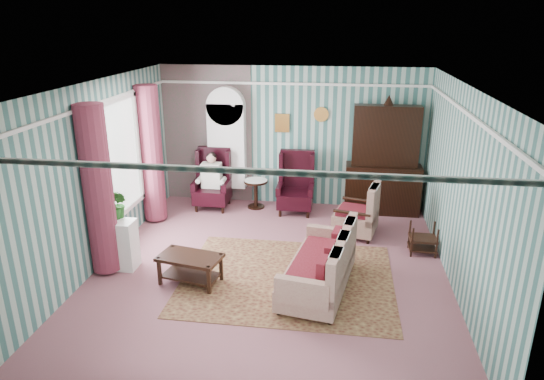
# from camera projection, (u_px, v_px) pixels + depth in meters

# --- Properties ---
(floor) EXTENTS (6.00, 6.00, 0.00)m
(floor) POSITION_uv_depth(u_px,v_px,m) (271.00, 268.00, 7.77)
(floor) COLOR #90545F
(floor) RESTS_ON ground
(room_shell) EXTENTS (5.53, 6.02, 2.91)m
(room_shell) POSITION_uv_depth(u_px,v_px,m) (232.00, 142.00, 7.35)
(room_shell) COLOR #3B6B67
(room_shell) RESTS_ON ground
(bookcase) EXTENTS (0.80, 0.28, 2.24)m
(bookcase) POSITION_uv_depth(u_px,v_px,m) (227.00, 152.00, 10.23)
(bookcase) COLOR silver
(bookcase) RESTS_ON floor
(dresser_hutch) EXTENTS (1.50, 0.56, 2.36)m
(dresser_hutch) POSITION_uv_depth(u_px,v_px,m) (385.00, 157.00, 9.66)
(dresser_hutch) COLOR black
(dresser_hutch) RESTS_ON floor
(wingback_left) EXTENTS (0.76, 0.80, 1.25)m
(wingback_left) POSITION_uv_depth(u_px,v_px,m) (212.00, 180.00, 10.06)
(wingback_left) COLOR black
(wingback_left) RESTS_ON floor
(wingback_right) EXTENTS (0.76, 0.80, 1.25)m
(wingback_right) POSITION_uv_depth(u_px,v_px,m) (296.00, 183.00, 9.83)
(wingback_right) COLOR black
(wingback_right) RESTS_ON floor
(seated_woman) EXTENTS (0.44, 0.40, 1.18)m
(seated_woman) POSITION_uv_depth(u_px,v_px,m) (212.00, 181.00, 10.08)
(seated_woman) COLOR white
(seated_woman) RESTS_ON floor
(round_side_table) EXTENTS (0.50, 0.50, 0.60)m
(round_side_table) POSITION_uv_depth(u_px,v_px,m) (256.00, 194.00, 10.19)
(round_side_table) COLOR black
(round_side_table) RESTS_ON floor
(nest_table) EXTENTS (0.45, 0.38, 0.54)m
(nest_table) POSITION_uv_depth(u_px,v_px,m) (423.00, 238.00, 8.19)
(nest_table) COLOR black
(nest_table) RESTS_ON floor
(plant_stand) EXTENTS (0.55, 0.35, 0.80)m
(plant_stand) POSITION_uv_depth(u_px,v_px,m) (119.00, 244.00, 7.68)
(plant_stand) COLOR silver
(plant_stand) RESTS_ON floor
(rug) EXTENTS (3.20, 2.60, 0.01)m
(rug) POSITION_uv_depth(u_px,v_px,m) (288.00, 278.00, 7.45)
(rug) COLOR #531B1F
(rug) RESTS_ON floor
(sofa) EXTENTS (1.42, 2.03, 1.04)m
(sofa) POSITION_uv_depth(u_px,v_px,m) (319.00, 257.00, 7.00)
(sofa) COLOR beige
(sofa) RESTS_ON floor
(floral_armchair) EXTENTS (0.88, 0.96, 1.01)m
(floral_armchair) POSITION_uv_depth(u_px,v_px,m) (356.00, 209.00, 8.82)
(floral_armchair) COLOR beige
(floral_armchair) RESTS_ON floor
(coffee_table) EXTENTS (1.01, 0.69, 0.45)m
(coffee_table) POSITION_uv_depth(u_px,v_px,m) (191.00, 269.00, 7.28)
(coffee_table) COLOR black
(coffee_table) RESTS_ON floor
(potted_plant_a) EXTENTS (0.41, 0.37, 0.42)m
(potted_plant_a) POSITION_uv_depth(u_px,v_px,m) (104.00, 212.00, 7.35)
(potted_plant_a) COLOR #1B4816
(potted_plant_a) RESTS_ON plant_stand
(potted_plant_b) EXTENTS (0.31, 0.28, 0.45)m
(potted_plant_b) POSITION_uv_depth(u_px,v_px,m) (119.00, 205.00, 7.60)
(potted_plant_b) COLOR #20561B
(potted_plant_b) RESTS_ON plant_stand
(potted_plant_c) EXTENTS (0.27, 0.27, 0.43)m
(potted_plant_c) POSITION_uv_depth(u_px,v_px,m) (114.00, 206.00, 7.57)
(potted_plant_c) COLOR #25561B
(potted_plant_c) RESTS_ON plant_stand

